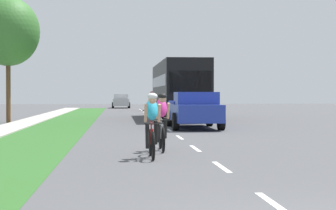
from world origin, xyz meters
The scene contains 11 objects.
ground_plane centered at (0.00, 20.00, 0.00)m, with size 120.00×120.00×0.00m, color #4C4C4F.
grass_verge centered at (-4.92, 20.00, 0.00)m, with size 2.83×70.00×0.01m, color #2D6026.
sidewalk_concrete centered at (-7.11, 20.00, 0.00)m, with size 1.55×70.00×0.10m, color #B2ADA3.
lane_markings_center centered at (0.00, 24.00, 0.00)m, with size 0.12×53.80×0.01m.
cyclist_lead centered at (-1.38, 7.74, 0.81)m, with size 0.42×1.72×1.58m.
cyclist_trailing centered at (-1.00, 9.49, 0.81)m, with size 0.42×1.72×1.58m.
pickup_blue centered at (1.23, 19.20, 0.83)m, with size 2.22×5.10×1.64m.
bus_black centered at (1.58, 28.94, 1.98)m, with size 2.78×11.60×3.48m.
suv_maroon centered at (1.71, 45.30, 0.95)m, with size 2.15×4.70×1.79m.
sedan_silver centered at (-1.87, 55.93, 0.77)m, with size 1.98×4.30×1.52m.
street_tree_near centered at (-8.08, 24.82, 4.90)m, with size 3.37×3.37×6.76m.
Camera 1 is at (-2.19, -5.58, 1.55)m, focal length 59.17 mm.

